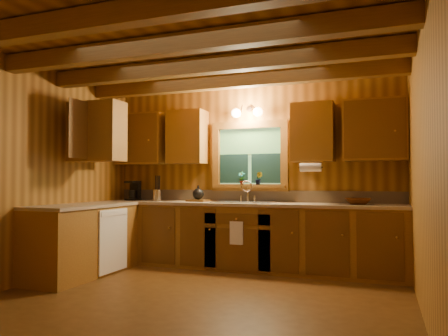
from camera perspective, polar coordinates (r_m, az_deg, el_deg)
room at (r=4.42m, az=-3.57°, el=-0.35°), size 4.20×4.20×4.20m
ceiling_beams at (r=4.60m, az=-3.54°, el=14.63°), size 4.20×2.54×0.18m
base_cabinets at (r=5.84m, az=-2.96°, el=-9.25°), size 4.20×2.22×0.86m
countertop at (r=5.80m, az=-2.80°, el=-4.84°), size 4.20×2.24×0.04m
backsplash at (r=6.19m, az=3.46°, el=-3.71°), size 4.20×0.02×0.16m
dishwasher_panel at (r=5.78m, az=-14.43°, el=-9.27°), size 0.02×0.60×0.80m
upper_cabinets at (r=5.98m, az=-3.04°, el=4.47°), size 4.19×1.77×0.78m
window at (r=6.18m, az=3.41°, el=1.37°), size 1.12×0.08×1.00m
window_sill at (r=6.13m, az=3.29°, el=-2.42°), size 1.06×0.14×0.04m
wall_sconce at (r=6.13m, az=3.07°, el=7.37°), size 0.45×0.21×0.17m
paper_towel_roll at (r=5.64m, az=11.40°, el=0.09°), size 0.27×0.11×0.11m
dish_towel at (r=5.64m, az=1.65°, el=-8.60°), size 0.18×0.01×0.30m
sink at (r=5.93m, az=2.68°, el=-5.00°), size 0.82×0.48×0.43m
coffee_maker at (r=6.73m, az=-11.84°, el=-2.95°), size 0.17×0.21×0.30m
utensil_crock at (r=6.50m, az=-8.84°, el=-3.49°), size 0.13×0.13×0.38m
cutting_board at (r=6.22m, az=-3.45°, el=-4.32°), size 0.32×0.24×0.03m
teakettle at (r=6.21m, az=-3.44°, el=-3.44°), size 0.16×0.16×0.21m
wicker_basket at (r=5.65m, az=17.31°, el=-4.23°), size 0.35×0.35×0.08m
potted_plant_left at (r=6.16m, az=2.34°, el=-1.34°), size 0.11×0.08×0.19m
potted_plant_right at (r=6.06m, az=4.62°, el=-1.38°), size 0.10×0.09×0.18m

